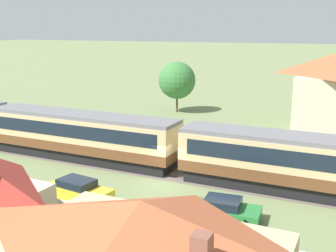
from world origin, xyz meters
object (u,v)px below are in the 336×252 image
(parked_car_yellow, at_px, (78,190))
(yard_tree_0, at_px, (177,80))
(passenger_train, at_px, (184,147))
(parked_car_green, at_px, (224,210))

(parked_car_yellow, relative_size, yard_tree_0, 0.72)
(passenger_train, height_order, parked_car_yellow, passenger_train)
(yard_tree_0, bearing_deg, parked_car_green, -60.94)
(parked_car_yellow, xyz_separation_m, parked_car_green, (9.37, 1.27, -0.05))
(passenger_train, relative_size, yard_tree_0, 11.00)
(passenger_train, relative_size, parked_car_green, 17.11)
(passenger_train, distance_m, parked_car_yellow, 8.57)
(passenger_train, height_order, yard_tree_0, yard_tree_0)
(passenger_train, xyz_separation_m, yard_tree_0, (-10.56, 22.20, 2.01))
(passenger_train, xyz_separation_m, parked_car_green, (5.12, -6.01, -1.58))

